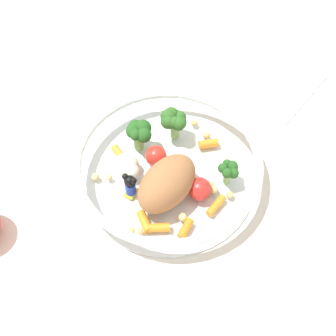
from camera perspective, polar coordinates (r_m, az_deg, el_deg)
ground_plane at (r=0.66m, az=0.26°, el=-2.65°), size 2.40×2.40×0.00m
food_container at (r=0.65m, az=-0.32°, el=0.07°), size 0.25×0.25×0.07m
folded_napkin at (r=0.81m, az=11.86°, el=10.57°), size 0.18×0.19×0.01m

